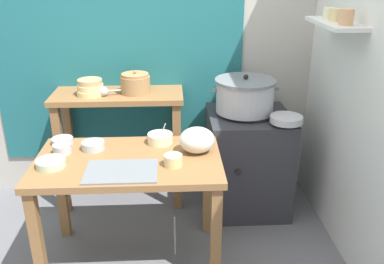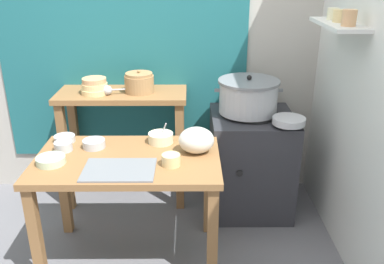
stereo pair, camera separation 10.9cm
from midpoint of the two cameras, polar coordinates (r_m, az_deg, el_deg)
name	(u,v)px [view 1 (the left image)]	position (r m, az deg, el deg)	size (l,w,h in m)	color
wall_back	(148,32)	(3.27, -6.97, 13.52)	(4.40, 0.12, 2.60)	#B2ADA3
wall_right	(370,54)	(2.63, 22.10, 9.82)	(0.30, 3.20, 2.60)	silver
prep_table	(129,175)	(2.55, -9.84, -5.86)	(1.10, 0.66, 0.72)	olive
back_shelf_table	(120,121)	(3.20, -10.87, 1.48)	(0.96, 0.40, 0.90)	olive
stove_block	(247,161)	(3.21, 6.63, -3.95)	(0.60, 0.61, 0.78)	#2D2D33
steamer_pot	(245,95)	(3.03, 6.25, 5.01)	(0.49, 0.44, 0.28)	#B7BABF
clay_pot	(135,83)	(3.09, -8.78, 6.60)	(0.22, 0.22, 0.17)	#A37A4C
bowl_stack_enamel	(90,88)	(3.11, -14.76, 5.90)	(0.20, 0.20, 0.12)	#E5C684
ladle	(105,91)	(3.07, -12.85, 5.47)	(0.28, 0.09, 0.07)	#B7BABF
serving_tray	(121,171)	(2.35, -10.98, -5.34)	(0.40, 0.28, 0.01)	slate
plastic_bag	(197,140)	(2.50, -0.56, -1.13)	(0.22, 0.18, 0.16)	silver
wide_pan	(286,119)	(2.89, 11.76, 1.73)	(0.22, 0.22, 0.05)	#B7BABF
prep_bowl_0	(173,160)	(2.37, -3.93, -3.85)	(0.11, 0.11, 0.07)	#E5C684
prep_bowl_1	(160,138)	(2.66, -5.56, -0.83)	(0.16, 0.16, 0.13)	beige
prep_bowl_2	(51,163)	(2.50, -20.00, -4.01)	(0.17, 0.17, 0.04)	#B7D1AD
prep_bowl_3	(93,145)	(2.65, -14.56, -1.77)	(0.14, 0.14, 0.05)	#B7BABF
prep_bowl_4	(62,148)	(2.65, -18.52, -2.16)	(0.11, 0.11, 0.06)	#B7BABF
prep_bowl_5	(62,141)	(2.79, -18.43, -1.14)	(0.13, 0.13, 0.04)	#B7BABF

